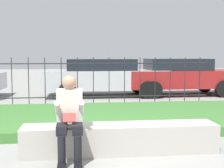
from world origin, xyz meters
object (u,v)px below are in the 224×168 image
object	(u,v)px
person_seated_reader	(70,115)
car_parked_right	(180,76)
stone_bench	(120,140)
car_parked_center	(105,76)

from	to	relation	value
person_seated_reader	car_parked_right	size ratio (longest dim) A/B	0.29
stone_bench	car_parked_right	world-z (taller)	car_parked_right
person_seated_reader	car_parked_right	world-z (taller)	car_parked_right
car_parked_right	car_parked_center	distance (m)	2.95
person_seated_reader	car_parked_center	size ratio (longest dim) A/B	0.27
stone_bench	person_seated_reader	bearing A→B (deg)	-159.36
person_seated_reader	car_parked_right	bearing A→B (deg)	59.75
stone_bench	car_parked_right	size ratio (longest dim) A/B	0.72
car_parked_center	car_parked_right	bearing A→B (deg)	-1.16
person_seated_reader	stone_bench	bearing A→B (deg)	20.64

